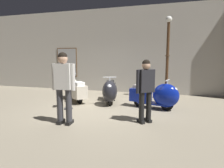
% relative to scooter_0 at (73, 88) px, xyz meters
% --- Properties ---
extents(ground_plane, '(60.00, 60.00, 0.00)m').
position_rel_scooter_0_xyz_m(ground_plane, '(1.32, -0.99, -0.46)').
color(ground_plane, gray).
extents(showroom_back_wall, '(18.00, 0.63, 3.93)m').
position_rel_scooter_0_xyz_m(showroom_back_wall, '(1.47, 2.36, 1.50)').
color(showroom_back_wall, '#ADA89E').
rests_on(showroom_back_wall, ground).
extents(scooter_0, '(1.54, 1.47, 1.01)m').
position_rel_scooter_0_xyz_m(scooter_0, '(0.00, 0.00, 0.00)').
color(scooter_0, black).
rests_on(scooter_0, ground).
extents(scooter_1, '(0.88, 1.69, 0.99)m').
position_rel_scooter_0_xyz_m(scooter_1, '(1.53, -0.13, -0.01)').
color(scooter_1, black).
rests_on(scooter_1, ground).
extents(scooter_2, '(1.64, 0.82, 0.96)m').
position_rel_scooter_0_xyz_m(scooter_2, '(3.21, -0.43, -0.02)').
color(scooter_2, black).
rests_on(scooter_2, ground).
extents(lamppost, '(0.28, 0.28, 3.19)m').
position_rel_scooter_0_xyz_m(lamppost, '(3.45, 1.22, 1.12)').
color(lamppost, '#472D19').
rests_on(lamppost, ground).
extents(visitor_0, '(0.43, 0.40, 1.59)m').
position_rel_scooter_0_xyz_m(visitor_0, '(2.98, -1.84, 0.46)').
color(visitor_0, black).
rests_on(visitor_0, ground).
extents(visitor_1, '(0.60, 0.30, 1.77)m').
position_rel_scooter_0_xyz_m(visitor_1, '(1.10, -2.51, 0.56)').
color(visitor_1, black).
rests_on(visitor_1, ground).
extents(info_stanchion, '(0.35, 0.39, 1.10)m').
position_rel_scooter_0_xyz_m(info_stanchion, '(0.47, -1.22, -0.00)').
color(info_stanchion, '#333338').
rests_on(info_stanchion, ground).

